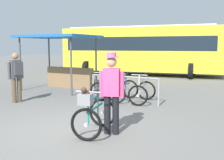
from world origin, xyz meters
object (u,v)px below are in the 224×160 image
Objects in this scene: racked_bike_blue at (123,90)px; featured_bicycle at (93,112)px; market_stall at (64,57)px; racked_bike_white at (142,92)px; person_with_featured_bike at (111,90)px; pedestrian_with_backpack at (16,74)px; bus_distant at (140,48)px; racked_bike_black at (106,88)px.

racked_bike_blue is 3.65m from featured_bicycle.
featured_bicycle is 6.51m from market_stall.
racked_bike_white is (0.70, -0.03, 0.00)m from racked_bike_blue.
pedestrian_with_backpack is at bearing 162.52° from person_with_featured_bike.
pedestrian_with_backpack is at bearing -152.75° from racked_bike_white.
person_with_featured_bike reaches higher than racked_bike_white.
bus_distant is at bearing 88.27° from pedestrian_with_backpack.
featured_bicycle is 0.72× the size of person_with_featured_bike.
racked_bike_white is at bearing -2.07° from racked_bike_blue.
market_stall is (-3.45, 1.16, 1.03)m from racked_bike_blue.
person_with_featured_bike reaches higher than racked_bike_black.
person_with_featured_bike is (1.30, -3.26, 0.58)m from racked_bike_blue.
racked_bike_black is at bearing 177.93° from racked_bike_blue.
bus_distant reaches higher than person_with_featured_bike.
bus_distant reaches higher than featured_bicycle.
pedestrian_with_backpack is at bearing -147.19° from racked_bike_blue.
bus_distant is at bearing 83.59° from market_stall.
person_with_featured_bike is at bearing -79.54° from racked_bike_white.
racked_bike_white is 8.86m from bus_distant.
featured_bicycle is (1.69, -3.53, 0.12)m from racked_bike_black.
bus_distant is (-3.67, 11.56, 1.25)m from featured_bicycle.
featured_bicycle reaches higher than racked_bike_blue.
racked_bike_white is at bearing 94.79° from featured_bicycle.
racked_bike_black is 0.93× the size of racked_bike_white.
featured_bicycle is at bearing -72.40° from bus_distant.
racked_bike_white is at bearing 27.25° from pedestrian_with_backpack.
racked_bike_white is 0.94× the size of featured_bicycle.
racked_bike_blue is 0.11× the size of bus_distant.
racked_bike_blue is at bearing -2.07° from racked_bike_black.
market_stall is (-0.47, 3.08, 0.46)m from pedestrian_with_backpack.
racked_bike_white is at bearing 100.46° from person_with_featured_bike.
market_stall reaches higher than racked_bike_blue.
racked_bike_black is at bearing 115.57° from featured_bicycle.
racked_bike_white is at bearing -2.07° from racked_bike_black.
racked_bike_black is at bearing -76.17° from bus_distant.
person_with_featured_bike is 0.17× the size of bus_distant.
pedestrian_with_backpack reaches higher than racked_bike_blue.
person_with_featured_bike is 1.05× the size of pedestrian_with_backpack.
racked_bike_black is 0.67× the size of pedestrian_with_backpack.
racked_bike_white is 0.11× the size of bus_distant.
person_with_featured_bike reaches higher than featured_bicycle.
racked_bike_black is 0.35× the size of market_stall.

